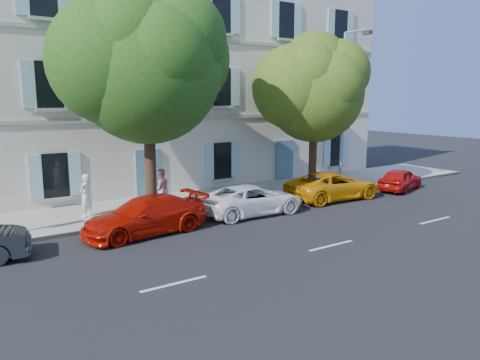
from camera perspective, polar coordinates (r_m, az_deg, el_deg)
ground at (r=19.53m, az=2.73°, el=-4.97°), size 90.00×90.00×0.00m
sidewalk at (r=23.12m, az=-3.88°, el=-2.40°), size 36.00×4.50×0.15m
kerb at (r=21.32m, az=-0.94°, el=-3.45°), size 36.00×0.16×0.16m
building at (r=27.72m, az=-10.15°, el=11.87°), size 28.00×7.00×12.00m
car_red_coupe at (r=17.85m, az=-11.48°, el=-4.31°), size 4.97×2.42×1.39m
car_white_coupe at (r=20.43m, az=1.47°, el=-2.40°), size 4.77×2.33×1.30m
car_yellow_supercar at (r=23.86m, az=11.29°, el=-0.68°), size 5.09×2.55×1.38m
car_red_hatchback at (r=27.14m, az=18.96°, el=0.09°), size 3.86×2.47×1.22m
tree_left at (r=19.68m, az=-11.25°, el=13.01°), size 6.00×6.00×9.30m
tree_right at (r=25.23m, az=9.06°, el=10.41°), size 5.17×5.17×7.97m
street_lamp at (r=25.42m, az=12.71°, el=9.27°), size 0.26×1.74×8.22m
pedestrian_a at (r=20.50m, az=-18.29°, el=-1.77°), size 0.77×0.75×1.78m
pedestrian_b at (r=20.95m, az=-9.64°, el=-1.09°), size 0.88×0.69×1.82m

